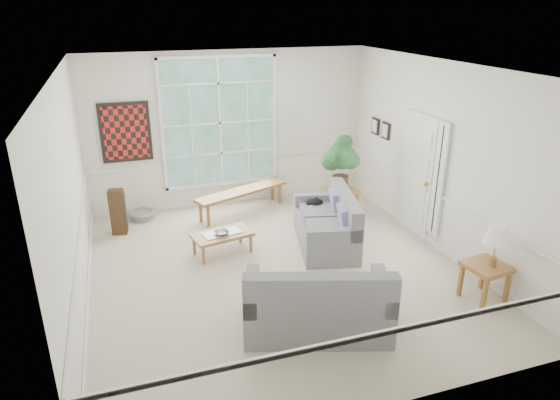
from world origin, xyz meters
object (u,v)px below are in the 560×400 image
object	(u,v)px
end_table	(341,202)
side_table	(484,282)
coffee_table	(223,243)
loveseat_right	(326,220)
loveseat_front	(318,295)

from	to	relation	value
end_table	side_table	bearing A→B (deg)	-79.60
coffee_table	side_table	xyz separation A→B (m)	(3.08, -2.46, 0.09)
end_table	side_table	world-z (taller)	side_table
loveseat_right	coffee_table	bearing A→B (deg)	-174.90
loveseat_right	end_table	bearing A→B (deg)	66.70
side_table	loveseat_front	bearing A→B (deg)	177.68
loveseat_right	side_table	world-z (taller)	loveseat_right
side_table	coffee_table	bearing A→B (deg)	141.40
loveseat_front	coffee_table	size ratio (longest dim) A/B	1.87
coffee_table	end_table	distance (m)	2.61
loveseat_right	coffee_table	world-z (taller)	loveseat_right
loveseat_front	loveseat_right	bearing A→B (deg)	82.32
loveseat_right	side_table	size ratio (longest dim) A/B	3.13
loveseat_right	end_table	size ratio (longest dim) A/B	3.17
loveseat_front	end_table	xyz separation A→B (m)	(1.80, 3.18, -0.22)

